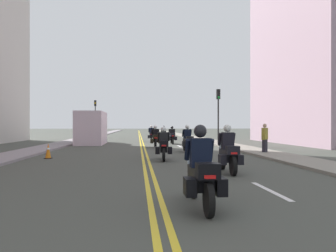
% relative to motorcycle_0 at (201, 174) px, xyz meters
% --- Properties ---
extents(ground_plane, '(264.00, 264.00, 0.00)m').
position_rel_motorcycle_0_xyz_m(ground_plane, '(-0.85, 41.56, -0.66)').
color(ground_plane, '#44463F').
extents(sidewalk_left, '(2.12, 144.00, 0.12)m').
position_rel_motorcycle_0_xyz_m(sidewalk_left, '(-7.66, 41.56, -0.60)').
color(sidewalk_left, gray).
rests_on(sidewalk_left, ground).
extents(sidewalk_right, '(2.12, 144.00, 0.12)m').
position_rel_motorcycle_0_xyz_m(sidewalk_right, '(5.95, 41.56, -0.60)').
color(sidewalk_right, gray).
rests_on(sidewalk_right, ground).
extents(centreline_yellow_inner, '(0.12, 132.00, 0.01)m').
position_rel_motorcycle_0_xyz_m(centreline_yellow_inner, '(-0.97, 41.56, -0.66)').
color(centreline_yellow_inner, yellow).
rests_on(centreline_yellow_inner, ground).
extents(centreline_yellow_outer, '(0.12, 132.00, 0.01)m').
position_rel_motorcycle_0_xyz_m(centreline_yellow_outer, '(-0.73, 41.56, -0.66)').
color(centreline_yellow_outer, yellow).
rests_on(centreline_yellow_outer, ground).
extents(lane_dashes_white, '(0.14, 56.40, 0.01)m').
position_rel_motorcycle_0_xyz_m(lane_dashes_white, '(2.02, 22.56, -0.66)').
color(lane_dashes_white, silver).
rests_on(lane_dashes_white, ground).
extents(motorcycle_0, '(0.76, 2.25, 1.63)m').
position_rel_motorcycle_0_xyz_m(motorcycle_0, '(0.00, 0.00, 0.00)').
color(motorcycle_0, black).
rests_on(motorcycle_0, ground).
extents(motorcycle_1, '(0.77, 2.20, 1.65)m').
position_rel_motorcycle_0_xyz_m(motorcycle_1, '(1.83, 4.73, -0.00)').
color(motorcycle_1, black).
rests_on(motorcycle_1, ground).
extents(motorcycle_2, '(0.78, 2.11, 1.57)m').
position_rel_motorcycle_0_xyz_m(motorcycle_2, '(-0.04, 9.08, -0.01)').
color(motorcycle_2, black).
rests_on(motorcycle_2, ground).
extents(motorcycle_3, '(0.78, 2.32, 1.66)m').
position_rel_motorcycle_0_xyz_m(motorcycle_3, '(1.82, 13.94, 0.02)').
color(motorcycle_3, black).
rests_on(motorcycle_3, ground).
extents(motorcycle_4, '(0.76, 2.18, 1.64)m').
position_rel_motorcycle_0_xyz_m(motorcycle_4, '(0.07, 18.28, 0.01)').
color(motorcycle_4, black).
rests_on(motorcycle_4, ground).
extents(motorcycle_5, '(0.76, 2.24, 1.58)m').
position_rel_motorcycle_0_xyz_m(motorcycle_5, '(1.78, 22.90, -0.00)').
color(motorcycle_5, black).
rests_on(motorcycle_5, ground).
extents(motorcycle_6, '(0.76, 2.23, 1.66)m').
position_rel_motorcycle_0_xyz_m(motorcycle_6, '(0.15, 27.49, 0.00)').
color(motorcycle_6, black).
rests_on(motorcycle_6, ground).
extents(motorcycle_7, '(0.77, 2.21, 1.60)m').
position_rel_motorcycle_0_xyz_m(motorcycle_7, '(1.73, 31.91, -0.00)').
color(motorcycle_7, black).
rests_on(motorcycle_7, ground).
extents(traffic_cone_1, '(0.35, 0.35, 0.77)m').
position_rel_motorcycle_0_xyz_m(traffic_cone_1, '(-5.59, 10.43, -0.28)').
color(traffic_cone_1, black).
rests_on(traffic_cone_1, ground).
extents(traffic_light_near, '(0.28, 0.38, 4.56)m').
position_rel_motorcycle_0_xyz_m(traffic_light_near, '(5.29, 20.41, 2.49)').
color(traffic_light_near, black).
rests_on(traffic_light_near, ground).
extents(traffic_light_far, '(0.28, 0.38, 5.08)m').
position_rel_motorcycle_0_xyz_m(traffic_light_far, '(-7.00, 40.34, 2.82)').
color(traffic_light_far, black).
rests_on(traffic_light_far, ground).
extents(pedestrian_0, '(0.46, 0.44, 1.72)m').
position_rel_motorcycle_0_xyz_m(pedestrian_0, '(5.90, 11.94, 0.22)').
color(pedestrian_0, '#27242E').
rests_on(pedestrian_0, ground).
extents(parked_truck, '(2.20, 6.50, 2.80)m').
position_rel_motorcycle_0_xyz_m(parked_truck, '(-5.20, 23.68, 0.61)').
color(parked_truck, silver).
rests_on(parked_truck, ground).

